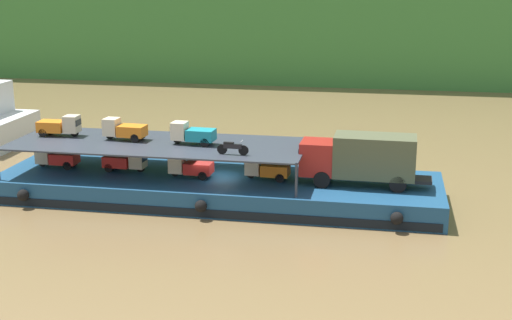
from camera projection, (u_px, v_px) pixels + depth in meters
The scene contains 12 objects.
ground_plane at pixel (217, 199), 44.86m from camera, with size 400.00×400.00×0.00m, color brown.
cargo_barge at pixel (217, 188), 44.64m from camera, with size 27.85×8.05×1.50m.
covered_lorry at pixel (361, 158), 42.25m from camera, with size 7.89×2.43×3.10m.
cargo_rack at pixel (158, 144), 44.65m from camera, with size 18.65×6.68×2.00m.
mini_truck_lower_stern at pixel (56, 157), 46.42m from camera, with size 2.76×1.24×1.38m.
mini_truck_lower_aft at pixel (126, 161), 45.53m from camera, with size 2.78×1.27×1.38m.
mini_truck_lower_mid at pixel (190, 166), 44.18m from camera, with size 2.76×1.23×1.38m.
mini_truck_lower_fore at pixel (266, 168), 43.74m from camera, with size 2.79×1.29×1.38m.
mini_truck_upper_stern at pixel (60, 126), 46.39m from camera, with size 2.77×1.25×1.38m.
mini_truck_upper_mid at pixel (124, 129), 45.25m from camera, with size 2.79×1.29×1.38m.
mini_truck_upper_fore at pixel (192, 134), 44.12m from camera, with size 2.79×1.28×1.38m.
motorcycle_upper_port at pixel (232, 148), 41.68m from camera, with size 1.90×0.55×0.87m.
Camera 1 is at (10.36, -41.49, 13.99)m, focal length 49.68 mm.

